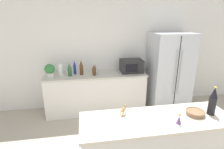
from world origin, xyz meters
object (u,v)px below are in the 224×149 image
object	(u,v)px
back_bottle_1	(94,70)
back_bottle_3	(75,68)
paper_towel_roll	(61,70)
back_bottle_4	(70,70)
wine_bottle	(213,101)
back_bottle_2	(96,68)
potted_plant	(50,70)
microwave	(131,66)
back_bottle_0	(81,68)
fruit_bowl	(195,113)
wise_man_figurine_blue	(179,119)
refrigerator	(169,72)
camel_figurine	(123,110)

from	to	relation	value
back_bottle_1	back_bottle_3	xyz separation A→B (m)	(-0.40, 0.15, 0.03)
paper_towel_roll	back_bottle_3	size ratio (longest dim) A/B	0.77
back_bottle_4	wine_bottle	world-z (taller)	wine_bottle
paper_towel_roll	back_bottle_2	world-z (taller)	back_bottle_2
potted_plant	microwave	size ratio (longest dim) A/B	0.56
microwave	back_bottle_0	size ratio (longest dim) A/B	1.49
microwave	fruit_bowl	xyz separation A→B (m)	(0.19, -2.06, -0.01)
back_bottle_1	back_bottle_4	world-z (taller)	back_bottle_4
wine_bottle	wise_man_figurine_blue	distance (m)	0.49
paper_towel_roll	back_bottle_4	bearing A→B (deg)	-23.61
back_bottle_0	paper_towel_roll	bearing A→B (deg)	176.48
fruit_bowl	wise_man_figurine_blue	size ratio (longest dim) A/B	1.70
refrigerator	camel_figurine	distance (m)	2.38
refrigerator	potted_plant	world-z (taller)	refrigerator
refrigerator	back_bottle_2	world-z (taller)	refrigerator
paper_towel_roll	wise_man_figurine_blue	size ratio (longest dim) A/B	1.90
potted_plant	back_bottle_0	xyz separation A→B (m)	(0.64, 0.02, 0.01)
wise_man_figurine_blue	back_bottle_2	bearing A→B (deg)	108.00
wine_bottle	camel_figurine	bearing A→B (deg)	171.76
potted_plant	microwave	xyz separation A→B (m)	(1.75, 0.05, 0.00)
back_bottle_0	fruit_bowl	xyz separation A→B (m)	(1.29, -2.04, -0.03)
paper_towel_roll	microwave	world-z (taller)	microwave
back_bottle_1	refrigerator	bearing A→B (deg)	0.79
back_bottle_2	camel_figurine	size ratio (longest dim) A/B	2.27
potted_plant	back_bottle_3	size ratio (longest dim) A/B	0.87
refrigerator	fruit_bowl	size ratio (longest dim) A/B	8.27
refrigerator	back_bottle_3	size ratio (longest dim) A/B	5.69
camel_figurine	back_bottle_0	bearing A→B (deg)	104.08
paper_towel_roll	back_bottle_0	world-z (taller)	back_bottle_0
back_bottle_4	refrigerator	bearing A→B (deg)	-0.21
back_bottle_3	wine_bottle	xyz separation A→B (m)	(1.62, -2.11, 0.11)
fruit_bowl	paper_towel_roll	bearing A→B (deg)	129.91
wine_bottle	camel_figurine	world-z (taller)	wine_bottle
potted_plant	paper_towel_roll	xyz separation A→B (m)	(0.21, 0.05, -0.02)
paper_towel_roll	back_bottle_2	size ratio (longest dim) A/B	0.89
microwave	back_bottle_2	bearing A→B (deg)	-177.06
microwave	wine_bottle	world-z (taller)	wine_bottle
microwave	back_bottle_4	world-z (taller)	microwave
back_bottle_0	back_bottle_2	distance (m)	0.32
back_bottle_2	back_bottle_1	bearing A→B (deg)	-126.32
microwave	back_bottle_4	bearing A→B (deg)	-176.52
back_bottle_3	potted_plant	bearing A→B (deg)	-170.76
back_bottle_4	camel_figurine	distance (m)	1.98
paper_towel_roll	back_bottle_1	size ratio (longest dim) A/B	0.97
back_bottle_4	back_bottle_2	bearing A→B (deg)	4.24
potted_plant	back_bottle_3	distance (m)	0.51
fruit_bowl	camel_figurine	world-z (taller)	camel_figurine
paper_towel_roll	microwave	distance (m)	1.54
potted_plant	back_bottle_3	xyz separation A→B (m)	(0.50, 0.08, 0.01)
microwave	wise_man_figurine_blue	world-z (taller)	microwave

